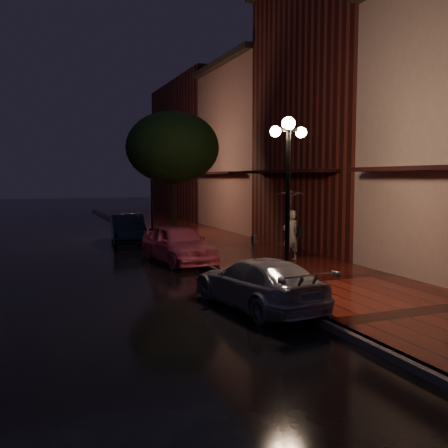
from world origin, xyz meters
name	(u,v)px	position (x,y,z in m)	size (l,w,h in m)	color
ground	(205,267)	(0.00, 0.00, 0.00)	(120.00, 120.00, 0.00)	black
sidewalk	(265,261)	(2.25, 0.00, 0.07)	(4.50, 60.00, 0.15)	#47120C
curb	(205,265)	(0.00, 0.00, 0.07)	(0.25, 60.00, 0.15)	#595451
storefront_mid	(347,117)	(7.00, 2.00, 5.50)	(5.00, 8.00, 11.00)	#511914
storefront_far	(262,151)	(7.00, 10.00, 4.50)	(5.00, 8.00, 9.00)	#8C5951
storefront_extra	(204,151)	(7.00, 20.00, 5.00)	(5.00, 12.00, 10.00)	#511914
streetlamp_near	(288,194)	(0.35, -5.00, 2.60)	(0.96, 0.36, 4.31)	black
streetlamp_far	(152,186)	(0.35, 9.00, 2.60)	(0.96, 0.36, 4.31)	black
street_tree	(173,150)	(0.61, 5.99, 4.24)	(4.16, 4.16, 5.80)	black
pink_car	(178,244)	(-0.60, 1.20, 0.68)	(1.61, 4.00, 1.36)	#E75F7D
navy_car	(128,228)	(-1.24, 7.20, 0.67)	(1.42, 4.08, 1.34)	black
silver_car	(258,283)	(-0.64, -5.42, 0.58)	(1.63, 4.01, 1.16)	#98989F
woman_with_umbrella	(291,214)	(2.92, -0.63, 1.76)	(1.01, 1.03, 2.43)	white
parking_meter	(254,254)	(0.15, -3.53, 0.94)	(0.13, 0.11, 1.31)	black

